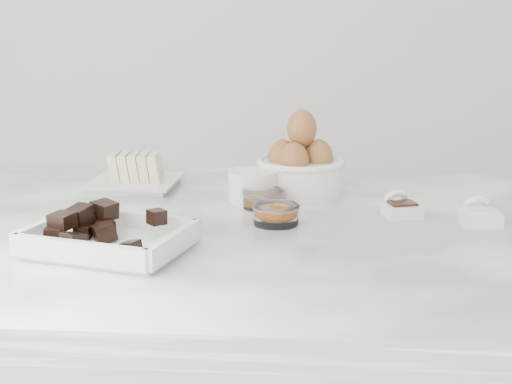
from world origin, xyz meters
TOP-DOWN VIEW (x-y plane):
  - marble_slab at (0.00, 0.00)m, footprint 1.20×0.80m
  - chocolate_dish at (-0.16, -0.15)m, footprint 0.24×0.20m
  - butter_plate at (-0.22, 0.22)m, footprint 0.16×0.16m
  - sugar_ramekin at (0.01, 0.14)m, footprint 0.09×0.09m
  - egg_bowl at (0.09, 0.19)m, footprint 0.16×0.16m
  - honey_bowl at (0.03, 0.09)m, footprint 0.07×0.07m
  - zest_bowl at (0.05, -0.01)m, footprint 0.07×0.07m
  - vanilla_spoon at (0.24, 0.05)m, footprint 0.06×0.08m
  - salt_spoon at (0.36, 0.02)m, footprint 0.06×0.07m

SIDE VIEW (x-z plane):
  - marble_slab at x=0.00m, z-range 0.90..0.94m
  - vanilla_spoon at x=0.24m, z-range 0.93..0.97m
  - salt_spoon at x=0.36m, z-range 0.93..0.98m
  - honey_bowl at x=0.03m, z-range 0.94..0.97m
  - zest_bowl at x=0.05m, z-range 0.94..0.97m
  - chocolate_dish at x=-0.16m, z-range 0.94..0.99m
  - butter_plate at x=-0.22m, z-range 0.93..1.00m
  - sugar_ramekin at x=0.01m, z-range 0.94..0.99m
  - egg_bowl at x=0.09m, z-range 0.91..1.06m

